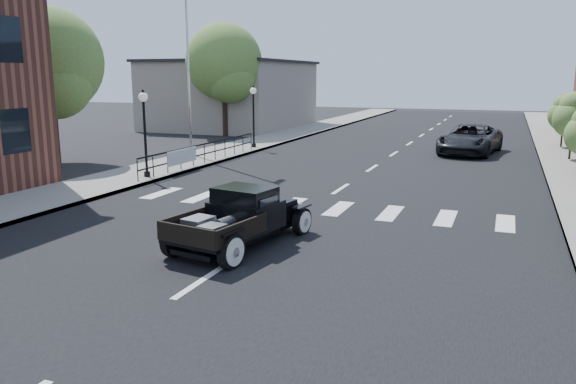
% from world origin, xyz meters
% --- Properties ---
extents(ground, '(120.00, 120.00, 0.00)m').
position_xyz_m(ground, '(0.00, 0.00, 0.00)').
color(ground, black).
rests_on(ground, ground).
extents(road, '(14.00, 80.00, 0.02)m').
position_xyz_m(road, '(0.00, 15.00, 0.01)').
color(road, black).
rests_on(road, ground).
extents(road_markings, '(12.00, 60.00, 0.06)m').
position_xyz_m(road_markings, '(0.00, 10.00, 0.00)').
color(road_markings, silver).
rests_on(road_markings, ground).
extents(sidewalk_left, '(3.00, 80.00, 0.15)m').
position_xyz_m(sidewalk_left, '(-8.50, 15.00, 0.07)').
color(sidewalk_left, gray).
rests_on(sidewalk_left, ground).
extents(low_building_left, '(10.00, 12.00, 5.00)m').
position_xyz_m(low_building_left, '(-15.00, 28.00, 2.50)').
color(low_building_left, gray).
rests_on(low_building_left, ground).
extents(railing, '(0.08, 10.00, 1.00)m').
position_xyz_m(railing, '(-7.30, 10.00, 0.65)').
color(railing, black).
rests_on(railing, sidewalk_left).
extents(banner, '(0.04, 2.20, 0.60)m').
position_xyz_m(banner, '(-7.22, 8.00, 0.45)').
color(banner, silver).
rests_on(banner, sidewalk_left).
extents(lamp_post_b, '(0.36, 0.36, 3.39)m').
position_xyz_m(lamp_post_b, '(-7.60, 6.00, 1.84)').
color(lamp_post_b, black).
rests_on(lamp_post_b, sidewalk_left).
extents(lamp_post_c, '(0.36, 0.36, 3.39)m').
position_xyz_m(lamp_post_c, '(-7.60, 16.00, 1.84)').
color(lamp_post_c, black).
rests_on(lamp_post_c, sidewalk_left).
extents(flagpole, '(0.12, 0.12, 12.57)m').
position_xyz_m(flagpole, '(-9.20, 12.00, 6.44)').
color(flagpole, silver).
rests_on(flagpole, sidewalk_left).
extents(big_tree_near, '(4.83, 4.83, 7.09)m').
position_xyz_m(big_tree_near, '(-14.00, 8.00, 3.55)').
color(big_tree_near, '#547532').
rests_on(big_tree_near, ground).
extents(big_tree_far, '(5.11, 5.11, 7.51)m').
position_xyz_m(big_tree_far, '(-12.50, 22.00, 3.75)').
color(big_tree_far, '#547532').
rests_on(big_tree_far, ground).
extents(small_tree_d, '(1.83, 1.83, 3.05)m').
position_xyz_m(small_tree_d, '(8.30, 17.32, 1.68)').
color(small_tree_d, '#547335').
rests_on(small_tree_d, sidewalk_right).
extents(small_tree_e, '(1.68, 1.68, 2.79)m').
position_xyz_m(small_tree_e, '(8.30, 22.28, 1.55)').
color(small_tree_e, '#547335').
rests_on(small_tree_e, sidewalk_right).
extents(hotrod_pickup, '(2.63, 4.45, 1.45)m').
position_xyz_m(hotrod_pickup, '(-0.33, -0.51, 0.72)').
color(hotrod_pickup, black).
rests_on(hotrod_pickup, ground).
extents(second_car, '(3.32, 5.81, 1.53)m').
position_xyz_m(second_car, '(3.67, 18.62, 0.76)').
color(second_car, black).
rests_on(second_car, ground).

